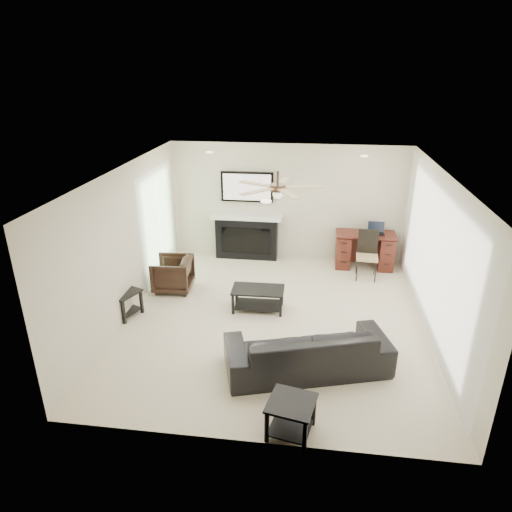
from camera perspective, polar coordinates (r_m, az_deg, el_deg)
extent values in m
plane|color=beige|center=(7.80, 2.34, -7.87)|extent=(5.50, 5.50, 0.00)
cube|color=white|center=(6.87, 2.68, 10.36)|extent=(5.00, 5.50, 0.04)
cube|color=beige|center=(9.84, 3.98, 6.66)|extent=(5.00, 0.04, 2.50)
cube|color=beige|center=(4.83, -0.55, -11.65)|extent=(5.00, 0.04, 2.50)
cube|color=beige|center=(7.85, -16.00, 1.54)|extent=(0.04, 5.50, 2.50)
cube|color=beige|center=(7.48, 21.95, -0.34)|extent=(0.04, 5.50, 2.50)
cube|color=silver|center=(7.56, 21.39, -0.16)|extent=(0.04, 5.10, 2.40)
cube|color=#93BC89|center=(9.25, -12.02, 3.85)|extent=(0.04, 1.80, 2.10)
cylinder|color=#382619|center=(7.03, 2.72, 8.54)|extent=(1.40, 1.40, 0.30)
imported|color=black|center=(6.51, 6.45, -11.47)|extent=(2.42, 1.50, 0.66)
imported|color=black|center=(8.77, -10.38, -2.23)|extent=(0.74, 0.72, 0.65)
cube|color=black|center=(7.99, 0.25, -5.41)|extent=(0.91, 0.52, 0.40)
cube|color=black|center=(5.59, 4.39, -19.49)|extent=(0.62, 0.62, 0.45)
cube|color=black|center=(8.13, -16.24, -5.70)|extent=(0.65, 0.65, 0.45)
cube|color=black|center=(9.85, -1.20, 4.94)|extent=(1.52, 0.34, 1.91)
cube|color=#3B160E|center=(9.83, 13.39, 0.70)|extent=(1.22, 0.56, 0.76)
cube|color=black|center=(9.29, 13.73, 0.03)|extent=(0.45, 0.47, 0.97)
cube|color=black|center=(9.67, 14.84, 3.31)|extent=(0.33, 0.24, 0.23)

